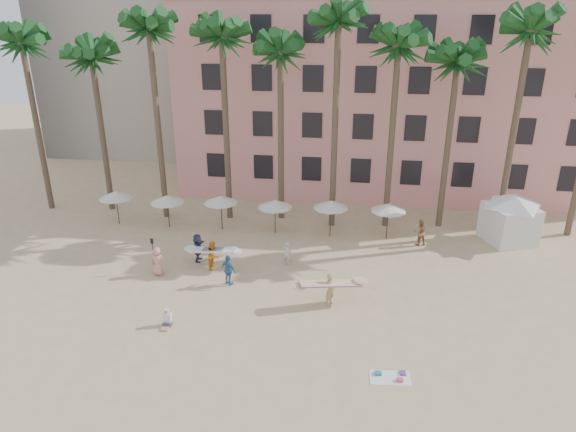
# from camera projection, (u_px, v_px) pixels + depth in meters

# --- Properties ---
(ground) EXTENTS (120.00, 120.00, 0.00)m
(ground) POSITION_uv_depth(u_px,v_px,m) (256.00, 333.00, 25.85)
(ground) COLOR #D1B789
(ground) RESTS_ON ground
(pink_hotel) EXTENTS (35.00, 14.00, 16.00)m
(pink_hotel) POSITION_uv_depth(u_px,v_px,m) (386.00, 95.00, 45.86)
(pink_hotel) COLOR #D99184
(pink_hotel) RESTS_ON ground
(palm_row) EXTENTS (44.40, 5.40, 16.30)m
(palm_row) POSITION_uv_depth(u_px,v_px,m) (301.00, 44.00, 34.71)
(palm_row) COLOR brown
(palm_row) RESTS_ON ground
(umbrella_row) EXTENTS (22.50, 2.70, 2.73)m
(umbrella_row) POSITION_uv_depth(u_px,v_px,m) (247.00, 201.00, 36.84)
(umbrella_row) COLOR #332B23
(umbrella_row) RESTS_ON ground
(cabana) EXTENTS (5.76, 5.76, 3.50)m
(cabana) POSITION_uv_depth(u_px,v_px,m) (511.00, 214.00, 35.35)
(cabana) COLOR white
(cabana) RESTS_ON ground
(beach_towel) EXTENTS (1.87, 1.12, 0.14)m
(beach_towel) POSITION_uv_depth(u_px,v_px,m) (391.00, 377.00, 22.69)
(beach_towel) COLOR white
(beach_towel) RESTS_ON ground
(carrier_yellow) EXTENTS (3.47, 1.83, 1.87)m
(carrier_yellow) POSITION_uv_depth(u_px,v_px,m) (330.00, 288.00, 27.95)
(carrier_yellow) COLOR tan
(carrier_yellow) RESTS_ON ground
(carrier_white) EXTENTS (2.93, 0.93, 1.82)m
(carrier_white) POSITION_uv_depth(u_px,v_px,m) (213.00, 254.00, 31.95)
(carrier_white) COLOR orange
(carrier_white) RESTS_ON ground
(beachgoers) EXTENTS (17.27, 8.17, 1.91)m
(beachgoers) POSITION_uv_depth(u_px,v_px,m) (257.00, 250.00, 32.56)
(beachgoers) COLOR #363A5F
(beachgoers) RESTS_ON ground
(paddle) EXTENTS (0.18, 0.04, 2.23)m
(paddle) POSITION_uv_depth(u_px,v_px,m) (153.00, 251.00, 31.41)
(paddle) COLOR black
(paddle) RESTS_ON ground
(seated_man) EXTENTS (0.42, 0.74, 0.96)m
(seated_man) POSITION_uv_depth(u_px,v_px,m) (167.00, 320.00, 26.27)
(seated_man) COLOR #3F3F4C
(seated_man) RESTS_ON ground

